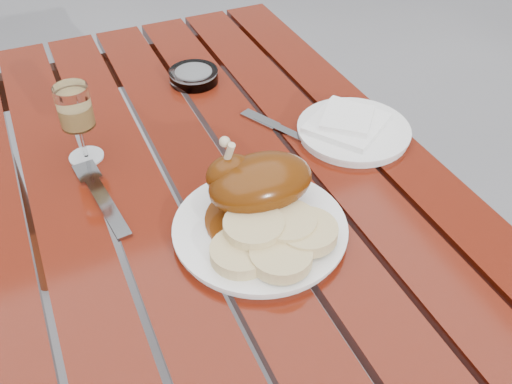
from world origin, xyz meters
TOP-DOWN VIEW (x-y plane):
  - table at (0.00, 0.00)m, footprint 0.80×1.20m
  - dinner_plate at (0.03, -0.20)m, footprint 0.33×0.33m
  - roast_duck at (0.05, -0.16)m, footprint 0.18×0.16m
  - bread_dumplings at (0.03, -0.25)m, footprint 0.19×0.15m
  - wine_glass at (-0.17, 0.10)m, footprint 0.06×0.06m
  - side_plate at (0.30, -0.03)m, footprint 0.22×0.22m
  - napkin at (0.29, -0.02)m, footprint 0.18×0.18m
  - ashtray at (0.09, 0.28)m, footprint 0.11×0.11m
  - fork at (-0.17, -0.03)m, footprint 0.05×0.20m
  - knife at (0.20, 0.01)m, footprint 0.10×0.17m

SIDE VIEW (x-z plane):
  - table at x=0.00m, z-range 0.00..0.75m
  - knife at x=0.20m, z-range 0.75..0.76m
  - fork at x=-0.17m, z-range 0.75..0.76m
  - side_plate at x=0.30m, z-range 0.75..0.77m
  - dinner_plate at x=0.03m, z-range 0.75..0.77m
  - ashtray at x=0.09m, z-range 0.75..0.78m
  - napkin at x=0.29m, z-range 0.77..0.78m
  - bread_dumplings at x=0.03m, z-range 0.77..0.80m
  - roast_duck at x=0.05m, z-range 0.75..0.87m
  - wine_glass at x=-0.17m, z-range 0.75..0.89m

